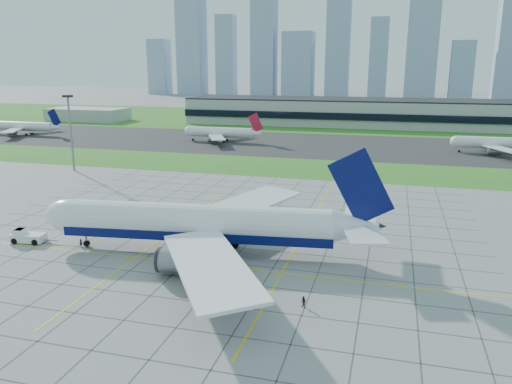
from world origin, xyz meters
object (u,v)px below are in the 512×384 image
Objects in this scene: crew_far at (303,302)px; light_mast at (70,123)px; distant_jet_2 at (495,143)px; crew_near at (81,243)px; airliner at (200,224)px; pushback_tug at (27,236)px; distant_jet_1 at (221,132)px; distant_jet_0 at (24,126)px.

light_mast is at bearing -177.08° from crew_far.
distant_jet_2 is at bearing 27.36° from light_mast.
crew_near is 171.30m from distant_jet_2.
pushback_tug is (-36.26, -3.92, -4.58)m from airliner.
crew_near is 143.30m from distant_jet_1.
distant_jet_2 is at bearing 114.28° from crew_far.
distant_jet_1 is at bearing 70.97° from light_mast.
distant_jet_2 is (225.95, 1.93, -0.00)m from distant_jet_0.
distant_jet_0 is (-114.98, 138.60, 3.28)m from pushback_tug.
pushback_tug is 5.59× the size of crew_far.
crew_far is 169.68m from distant_jet_1.
crew_near is 187.57m from distant_jet_0.
light_mast is at bearing 132.07° from airliner.
distant_jet_0 is 1.00× the size of distant_jet_2.
crew_near is 0.04× the size of distant_jet_0.
pushback_tug is at bearing -62.16° from light_mast.
airliner is 1.59× the size of distant_jet_1.
light_mast is 0.60× the size of distant_jet_1.
distant_jet_0 is (-174.31, 151.84, 3.60)m from crew_far.
distant_jet_2 is at bearing 44.71° from pushback_tug.
airliner is 1.59× the size of distant_jet_0.
light_mast reaches higher than distant_jet_0.
distant_jet_1 is (-67.14, 155.79, 3.60)m from crew_far.
crew_near is at bearing -125.26° from distant_jet_2.
airliner reaches higher than distant_jet_2.
light_mast is 164.17m from distant_jet_2.
distant_jet_1 is at bearing 86.14° from pushback_tug.
distant_jet_2 is (51.64, 153.76, 3.60)m from crew_far.
airliner is 1.59× the size of distant_jet_2.
light_mast reaches higher than crew_far.
crew_far is 0.04× the size of distant_jet_0.
airliner is at bearing -72.37° from distant_jet_1.
distant_jet_0 is at bearing -178.21° from crew_far.
distant_jet_2 reaches higher than crew_near.
light_mast is at bearing -152.64° from distant_jet_2.
light_mast reaches higher than distant_jet_1.
distant_jet_2 is (118.77, -2.03, -0.00)m from distant_jet_1.
distant_jet_2 reaches higher than crew_far.
distant_jet_0 is at bearing 131.32° from airliner.
crew_far reaches higher than crew_near.
distant_jet_0 is at bearing 122.69° from pushback_tug.
light_mast is 94.20m from airliner.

